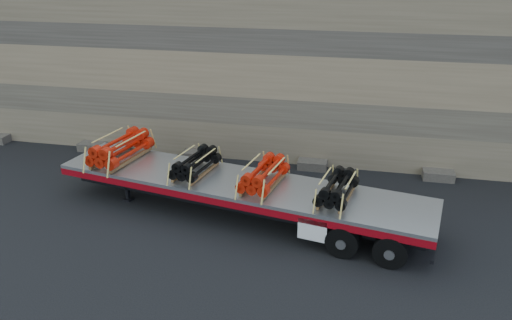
{
  "coord_description": "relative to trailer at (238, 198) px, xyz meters",
  "views": [
    {
      "loc": [
        3.67,
        -14.4,
        8.41
      ],
      "look_at": [
        0.3,
        1.42,
        1.59
      ],
      "focal_mm": 35.0,
      "sensor_mm": 36.0,
      "label": 1
    }
  ],
  "objects": [
    {
      "name": "bundle_front",
      "position": [
        -4.61,
        0.86,
        1.08
      ],
      "size": [
        1.68,
        2.67,
        0.88
      ],
      "primitive_type": null,
      "rotation": [
        0.0,
        0.0,
        -0.19
      ],
      "color": "red",
      "rests_on": "trailer"
    },
    {
      "name": "ground",
      "position": [
        0.07,
        -0.22,
        -0.64
      ],
      "size": [
        120.0,
        120.0,
        0.0
      ],
      "primitive_type": "plane",
      "color": "black",
      "rests_on": "ground"
    },
    {
      "name": "bundle_midrear",
      "position": [
        0.92,
        -0.17,
        1.02
      ],
      "size": [
        1.44,
        2.3,
        0.76
      ],
      "primitive_type": null,
      "rotation": [
        0.0,
        0.0,
        -0.19
      ],
      "color": "red",
      "rests_on": "trailer"
    },
    {
      "name": "rock_wall",
      "position": [
        0.07,
        6.28,
        2.86
      ],
      "size": [
        44.0,
        3.0,
        7.0
      ],
      "primitive_type": "cube",
      "color": "#7A6B54",
      "rests_on": "ground"
    },
    {
      "name": "bundle_midfront",
      "position": [
        -1.56,
        0.29,
        1.0
      ],
      "size": [
        1.35,
        2.15,
        0.71
      ],
      "primitive_type": null,
      "rotation": [
        0.0,
        0.0,
        -0.19
      ],
      "color": "black",
      "rests_on": "trailer"
    },
    {
      "name": "bundle_rear",
      "position": [
        3.31,
        -0.62,
        0.99
      ],
      "size": [
        1.32,
        2.11,
        0.69
      ],
      "primitive_type": null,
      "rotation": [
        0.0,
        0.0,
        -0.19
      ],
      "color": "black",
      "rests_on": "trailer"
    },
    {
      "name": "trailer",
      "position": [
        0.0,
        0.0,
        0.0
      ],
      "size": [
        13.13,
        4.81,
        1.29
      ],
      "primitive_type": null,
      "rotation": [
        0.0,
        0.0,
        -0.19
      ],
      "color": "#B3B6BB",
      "rests_on": "ground"
    }
  ]
}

